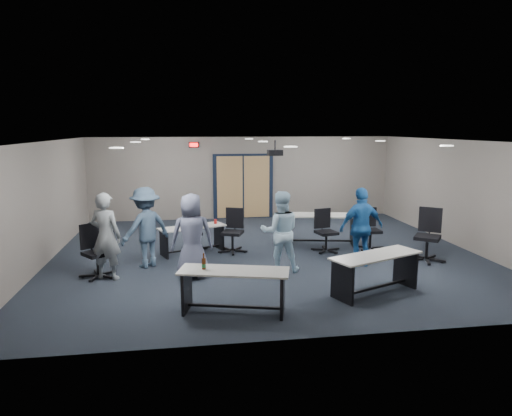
{
  "coord_description": "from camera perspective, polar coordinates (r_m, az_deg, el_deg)",
  "views": [
    {
      "loc": [
        -1.83,
        -10.48,
        3.02
      ],
      "look_at": [
        -0.29,
        -0.3,
        1.18
      ],
      "focal_mm": 32.0,
      "sensor_mm": 36.0,
      "label": 1
    }
  ],
  "objects": [
    {
      "name": "floor",
      "position": [
        11.06,
        1.26,
        -5.73
      ],
      "size": [
        10.0,
        10.0,
        0.0
      ],
      "primitive_type": "plane",
      "color": "#1C222D",
      "rests_on": "ground"
    },
    {
      "name": "back_wall",
      "position": [
        15.19,
        -1.63,
        3.79
      ],
      "size": [
        10.0,
        0.04,
        2.7
      ],
      "primitive_type": "cube",
      "color": "gray",
      "rests_on": "floor"
    },
    {
      "name": "front_wall",
      "position": [
        6.48,
        8.16,
        -4.92
      ],
      "size": [
        10.0,
        0.04,
        2.7
      ],
      "primitive_type": "cube",
      "color": "gray",
      "rests_on": "floor"
    },
    {
      "name": "left_wall",
      "position": [
        11.08,
        -25.12,
        0.48
      ],
      "size": [
        0.04,
        9.0,
        2.7
      ],
      "primitive_type": "cube",
      "color": "gray",
      "rests_on": "floor"
    },
    {
      "name": "right_wall",
      "position": [
        12.62,
        24.27,
        1.61
      ],
      "size": [
        0.04,
        9.0,
        2.7
      ],
      "primitive_type": "cube",
      "color": "gray",
      "rests_on": "floor"
    },
    {
      "name": "ceiling",
      "position": [
        10.65,
        1.32,
        8.39
      ],
      "size": [
        10.0,
        9.0,
        0.04
      ],
      "primitive_type": "cube",
      "color": "white",
      "rests_on": "back_wall"
    },
    {
      "name": "double_door",
      "position": [
        15.19,
        -1.61,
        2.65
      ],
      "size": [
        2.0,
        0.07,
        2.2
      ],
      "color": "black",
      "rests_on": "back_wall"
    },
    {
      "name": "exit_sign",
      "position": [
        14.94,
        -7.79,
        7.83
      ],
      "size": [
        0.32,
        0.07,
        0.18
      ],
      "color": "black",
      "rests_on": "back_wall"
    },
    {
      "name": "ceiling_projector",
      "position": [
        11.2,
        2.39,
        6.95
      ],
      "size": [
        0.35,
        0.32,
        0.37
      ],
      "color": "black",
      "rests_on": "ceiling"
    },
    {
      "name": "ceiling_can_lights",
      "position": [
        10.89,
        1.09,
        8.27
      ],
      "size": [
        6.24,
        5.74,
        0.02
      ],
      "primitive_type": null,
      "color": "silver",
      "rests_on": "ceiling"
    },
    {
      "name": "table_front_left",
      "position": [
        7.55,
        -2.84,
        -9.37
      ],
      "size": [
        1.88,
        1.03,
        0.99
      ],
      "rotation": [
        0.0,
        0.0,
        -0.26
      ],
      "color": "beige",
      "rests_on": "floor"
    },
    {
      "name": "table_front_right",
      "position": [
        8.67,
        14.73,
        -7.12
      ],
      "size": [
        1.89,
        1.24,
        0.73
      ],
      "rotation": [
        0.0,
        0.0,
        0.39
      ],
      "color": "beige",
      "rests_on": "floor"
    },
    {
      "name": "table_back_left",
      "position": [
        11.14,
        -7.95,
        -3.32
      ],
      "size": [
        1.7,
        1.11,
        0.76
      ],
      "rotation": [
        0.0,
        0.0,
        0.39
      ],
      "color": "beige",
      "rests_on": "floor"
    },
    {
      "name": "table_back_right",
      "position": [
        11.89,
        7.89,
        -2.0
      ],
      "size": [
        2.06,
        1.03,
        0.8
      ],
      "rotation": [
        0.0,
        0.0,
        -0.2
      ],
      "color": "beige",
      "rests_on": "floor"
    },
    {
      "name": "chair_back_a",
      "position": [
        11.36,
        -7.83,
        -2.89
      ],
      "size": [
        0.65,
        0.65,
        0.97
      ],
      "primitive_type": null,
      "rotation": [
        0.0,
        0.0,
        0.07
      ],
      "color": "black",
      "rests_on": "floor"
    },
    {
      "name": "chair_back_b",
      "position": [
        11.08,
        -2.96,
        -2.88
      ],
      "size": [
        0.87,
        0.87,
        1.06
      ],
      "primitive_type": null,
      "rotation": [
        0.0,
        0.0,
        -0.38
      ],
      "color": "black",
      "rests_on": "floor"
    },
    {
      "name": "chair_back_c",
      "position": [
        11.26,
        8.8,
        -2.83
      ],
      "size": [
        0.78,
        0.78,
        1.04
      ],
      "primitive_type": null,
      "rotation": [
        0.0,
        0.0,
        0.22
      ],
      "color": "black",
      "rests_on": "floor"
    },
    {
      "name": "chair_back_d",
      "position": [
        11.69,
        14.15,
        -2.59
      ],
      "size": [
        0.65,
        0.65,
        1.03
      ],
      "primitive_type": null,
      "rotation": [
        0.0,
        0.0,
        -0.01
      ],
      "color": "black",
      "rests_on": "floor"
    },
    {
      "name": "chair_loose_left",
      "position": [
        9.78,
        -19.23,
        -5.13
      ],
      "size": [
        0.96,
        0.96,
        1.09
      ],
      "primitive_type": null,
      "rotation": [
        0.0,
        0.0,
        0.67
      ],
      "color": "black",
      "rests_on": "floor"
    },
    {
      "name": "chair_loose_right",
      "position": [
        11.04,
        20.66,
        -3.21
      ],
      "size": [
        1.06,
        1.06,
        1.2
      ],
      "primitive_type": null,
      "rotation": [
        0.0,
        0.0,
        -0.65
      ],
      "color": "black",
      "rests_on": "floor"
    },
    {
      "name": "person_gray",
      "position": [
        9.54,
        -18.27,
        -3.36
      ],
      "size": [
        0.76,
        0.64,
        1.76
      ],
      "primitive_type": "imported",
      "rotation": [
        0.0,
        0.0,
        2.75
      ],
      "color": "gray",
      "rests_on": "floor"
    },
    {
      "name": "person_plaid",
      "position": [
        9.23,
        -8.01,
        -3.5
      ],
      "size": [
        0.88,
        0.6,
        1.73
      ],
      "primitive_type": "imported",
      "rotation": [
        0.0,
        0.0,
        3.21
      ],
      "color": "slate",
      "rests_on": "floor"
    },
    {
      "name": "person_lightblue",
      "position": [
        9.57,
        3.05,
        -2.96
      ],
      "size": [
        0.89,
        0.72,
        1.71
      ],
      "primitive_type": "imported",
      "rotation": [
        0.0,
        0.0,
        3.06
      ],
      "color": "#C0E7FF",
      "rests_on": "floor"
    },
    {
      "name": "person_navy",
      "position": [
        10.17,
        13.03,
        -2.36
      ],
      "size": [
        1.07,
        0.58,
        1.74
      ],
      "primitive_type": "imported",
      "rotation": [
        0.0,
        0.0,
        3.3
      ],
      "color": "#1C579F",
      "rests_on": "floor"
    },
    {
      "name": "person_back",
      "position": [
        10.14,
        -13.62,
        -2.38
      ],
      "size": [
        1.3,
        1.19,
        1.75
      ],
      "primitive_type": "imported",
      "rotation": [
        0.0,
        0.0,
        3.77
      ],
      "color": "#3E5771",
      "rests_on": "floor"
    }
  ]
}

